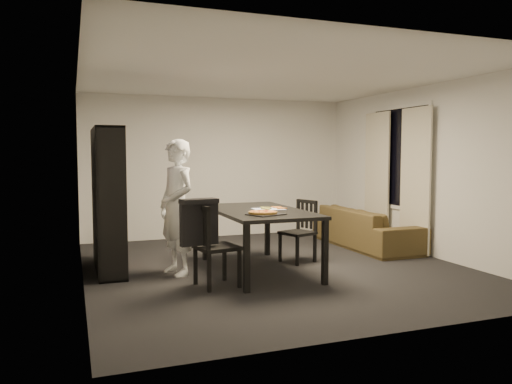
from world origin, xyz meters
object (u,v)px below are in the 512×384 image
object	(u,v)px
person	(177,207)
pepperoni_pizza	(263,212)
chair_right	(302,226)
bookshelf	(108,200)
chair_left	(210,240)
baking_tray	(266,214)
sofa	(366,227)
dining_table	(259,215)

from	to	relation	value
person	pepperoni_pizza	size ratio (longest dim) A/B	4.99
chair_right	pepperoni_pizza	size ratio (longest dim) A/B	2.55
bookshelf	chair_right	distance (m)	2.74
chair_left	baking_tray	distance (m)	0.76
pepperoni_pizza	sofa	xyz separation A→B (m)	(2.44, 1.52, -0.52)
chair_right	sofa	bearing A→B (deg)	94.08
chair_right	sofa	xyz separation A→B (m)	(1.51, 0.66, -0.18)
bookshelf	chair_right	size ratio (longest dim) A/B	2.13
chair_right	pepperoni_pizza	xyz separation A→B (m)	(-0.94, -0.87, 0.34)
chair_left	person	bearing A→B (deg)	7.00
person	pepperoni_pizza	world-z (taller)	person
bookshelf	chair_right	xyz separation A→B (m)	(2.67, -0.41, -0.44)
bookshelf	baking_tray	world-z (taller)	bookshelf
bookshelf	baking_tray	bearing A→B (deg)	-36.87
chair_left	chair_right	distance (m)	1.86
baking_tray	sofa	world-z (taller)	baking_tray
chair_left	chair_right	xyz separation A→B (m)	(1.62, 0.92, -0.05)
baking_tray	chair_right	bearing A→B (deg)	44.70
sofa	pepperoni_pizza	bearing A→B (deg)	121.93
bookshelf	pepperoni_pizza	xyz separation A→B (m)	(1.73, -1.27, -0.10)
person	baking_tray	distance (m)	1.20
chair_left	person	world-z (taller)	person
baking_tray	person	bearing A→B (deg)	141.47
bookshelf	person	xyz separation A→B (m)	(0.81, -0.57, -0.08)
chair_left	bookshelf	bearing A→B (deg)	28.30
person	dining_table	bearing A→B (deg)	60.11
person	sofa	bearing A→B (deg)	84.30
person	sofa	distance (m)	3.50
baking_tray	dining_table	bearing A→B (deg)	78.35
chair_right	sofa	distance (m)	1.65
chair_right	baking_tray	world-z (taller)	chair_right
person	sofa	xyz separation A→B (m)	(3.36, 0.82, -0.55)
bookshelf	sofa	size ratio (longest dim) A/B	0.85
bookshelf	chair_left	xyz separation A→B (m)	(1.05, -1.33, -0.40)
dining_table	person	world-z (taller)	person
bookshelf	baking_tray	xyz separation A→B (m)	(1.75, -1.31, -0.12)
chair_right	chair_left	bearing A→B (deg)	-80.07
chair_left	sofa	size ratio (longest dim) A/B	0.44
dining_table	sofa	xyz separation A→B (m)	(2.31, 1.01, -0.42)
chair_right	baking_tray	xyz separation A→B (m)	(-0.92, -0.91, 0.32)
pepperoni_pizza	dining_table	bearing A→B (deg)	74.94
baking_tray	pepperoni_pizza	size ratio (longest dim) A/B	1.14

